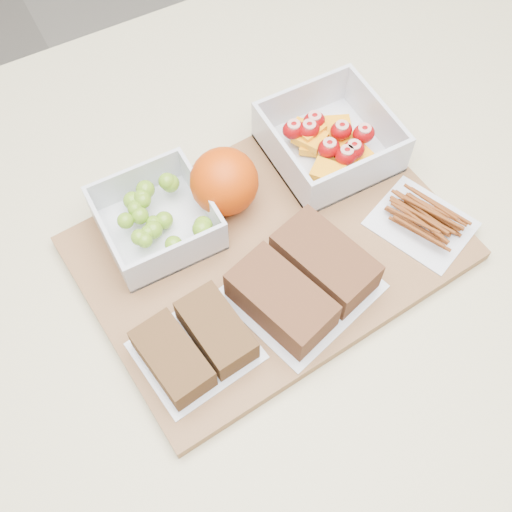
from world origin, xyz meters
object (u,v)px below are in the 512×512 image
(grape_container, at_px, (157,218))
(sandwich_bag_left, at_px, (195,345))
(cutting_board, at_px, (269,248))
(orange, at_px, (224,182))
(sandwich_bag_center, at_px, (303,281))
(fruit_container, at_px, (329,142))
(pretzel_bag, at_px, (423,219))

(grape_container, relative_size, sandwich_bag_left, 0.95)
(cutting_board, distance_m, sandwich_bag_left, 0.16)
(orange, bearing_deg, sandwich_bag_center, -82.12)
(cutting_board, xyz_separation_m, sandwich_bag_center, (0.00, -0.07, 0.03))
(grape_container, xyz_separation_m, orange, (0.09, -0.00, 0.02))
(sandwich_bag_center, bearing_deg, cutting_board, 92.77)
(orange, distance_m, sandwich_bag_center, 0.15)
(cutting_board, relative_size, fruit_container, 2.94)
(cutting_board, xyz_separation_m, fruit_container, (0.13, 0.08, 0.03))
(sandwich_bag_left, xyz_separation_m, pretzel_bag, (0.31, 0.02, -0.01))
(cutting_board, bearing_deg, pretzel_bag, -24.37)
(cutting_board, bearing_deg, sandwich_bag_left, -154.39)
(cutting_board, relative_size, orange, 5.19)
(cutting_board, height_order, fruit_container, fruit_container)
(fruit_container, distance_m, pretzel_bag, 0.15)
(sandwich_bag_left, height_order, sandwich_bag_center, sandwich_bag_center)
(orange, distance_m, sandwich_bag_left, 0.20)
(fruit_container, relative_size, pretzel_bag, 1.04)
(grape_container, bearing_deg, orange, -1.78)
(sandwich_bag_left, relative_size, sandwich_bag_center, 0.73)
(cutting_board, relative_size, sandwich_bag_center, 2.35)
(grape_container, height_order, orange, orange)
(fruit_container, xyz_separation_m, sandwich_bag_left, (-0.26, -0.16, -0.01))
(orange, relative_size, sandwich_bag_left, 0.62)
(sandwich_bag_center, height_order, pretzel_bag, sandwich_bag_center)
(sandwich_bag_left, xyz_separation_m, sandwich_bag_center, (0.14, 0.01, 0.00))
(cutting_board, height_order, sandwich_bag_left, sandwich_bag_left)
(cutting_board, distance_m, orange, 0.09)
(fruit_container, relative_size, orange, 1.76)
(pretzel_bag, bearing_deg, sandwich_bag_center, -177.20)
(pretzel_bag, bearing_deg, orange, 143.62)
(grape_container, distance_m, orange, 0.09)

